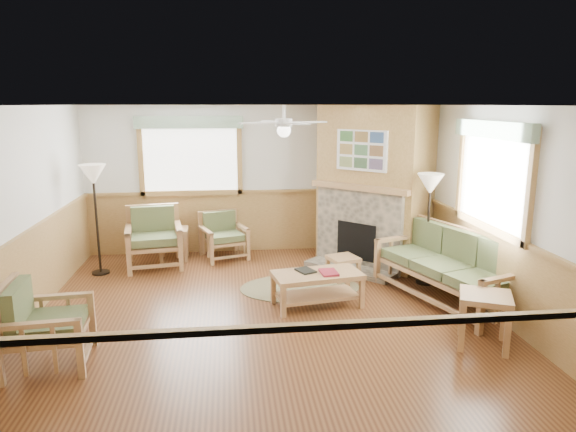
{
  "coord_description": "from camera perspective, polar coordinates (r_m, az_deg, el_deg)",
  "views": [
    {
      "loc": [
        -0.43,
        -6.41,
        2.72
      ],
      "look_at": [
        0.4,
        0.7,
        1.15
      ],
      "focal_mm": 32.0,
      "sensor_mm": 36.0,
      "label": 1
    }
  ],
  "objects": [
    {
      "name": "window_back",
      "position": [
        9.39,
        -10.95,
        11.0
      ],
      "size": [
        1.9,
        0.16,
        1.5
      ],
      "primitive_type": null,
      "color": "white",
      "rests_on": "wall_back"
    },
    {
      "name": "wall_left",
      "position": [
        7.04,
        -27.92,
        -0.31
      ],
      "size": [
        0.02,
        6.0,
        2.7
      ],
      "primitive_type": "cube",
      "color": "silver",
      "rests_on": "floor"
    },
    {
      "name": "floor_lamp_left",
      "position": [
        8.76,
        -20.5,
        -0.4
      ],
      "size": [
        0.47,
        0.47,
        1.8
      ],
      "primitive_type": null,
      "rotation": [
        0.0,
        0.0,
        0.14
      ],
      "color": "black",
      "rests_on": "floor"
    },
    {
      "name": "floor",
      "position": [
        6.98,
        -2.64,
        -10.63
      ],
      "size": [
        6.0,
        6.0,
        0.01
      ],
      "primitive_type": "cube",
      "color": "#5C3319",
      "rests_on": "ground"
    },
    {
      "name": "book_red",
      "position": [
        6.98,
        4.56,
        -6.15
      ],
      "size": [
        0.24,
        0.31,
        0.03
      ],
      "primitive_type": "cube",
      "rotation": [
        0.0,
        0.0,
        0.07
      ],
      "color": "maroon",
      "rests_on": "coffee_table"
    },
    {
      "name": "ceiling",
      "position": [
        6.42,
        -2.89,
        12.18
      ],
      "size": [
        6.0,
        6.0,
        0.01
      ],
      "primitive_type": "cube",
      "color": "white",
      "rests_on": "floor"
    },
    {
      "name": "coffee_table",
      "position": [
        7.09,
        3.24,
        -8.13
      ],
      "size": [
        1.28,
        0.79,
        0.48
      ],
      "primitive_type": null,
      "rotation": [
        0.0,
        0.0,
        0.17
      ],
      "color": "#A3794C",
      "rests_on": "floor"
    },
    {
      "name": "wainscot",
      "position": [
        6.78,
        -2.69,
        -6.31
      ],
      "size": [
        6.0,
        6.0,
        1.1
      ],
      "primitive_type": null,
      "color": "#9E7740",
      "rests_on": "floor"
    },
    {
      "name": "armchair_left",
      "position": [
        6.05,
        -25.17,
        -10.78
      ],
      "size": [
        0.89,
        0.89,
        0.92
      ],
      "primitive_type": null,
      "rotation": [
        0.0,
        0.0,
        1.66
      ],
      "color": "#A3794C",
      "rests_on": "floor"
    },
    {
      "name": "end_table_sofa",
      "position": [
        6.36,
        20.93,
        -10.76
      ],
      "size": [
        0.73,
        0.72,
        0.62
      ],
      "primitive_type": null,
      "rotation": [
        0.0,
        0.0,
        -0.43
      ],
      "color": "#A3794C",
      "rests_on": "floor"
    },
    {
      "name": "floor_lamp_right",
      "position": [
        8.05,
        15.27,
        -1.44
      ],
      "size": [
        0.47,
        0.47,
        1.72
      ],
      "primitive_type": null,
      "rotation": [
        0.0,
        0.0,
        -0.21
      ],
      "color": "black",
      "rests_on": "floor"
    },
    {
      "name": "fireplace",
      "position": [
        8.92,
        9.59,
        3.37
      ],
      "size": [
        3.11,
        3.11,
        2.7
      ],
      "primitive_type": null,
      "rotation": [
        0.0,
        0.0,
        -0.79
      ],
      "color": "#9E7740",
      "rests_on": "floor"
    },
    {
      "name": "sofa",
      "position": [
        7.52,
        17.11,
        -5.41
      ],
      "size": [
        2.32,
        1.55,
        0.99
      ],
      "primitive_type": null,
      "rotation": [
        0.0,
        0.0,
        -1.23
      ],
      "color": "#A3794C",
      "rests_on": "floor"
    },
    {
      "name": "book_dark",
      "position": [
        7.04,
        1.96,
        -5.99
      ],
      "size": [
        0.29,
        0.33,
        0.02
      ],
      "primitive_type": "cube",
      "rotation": [
        0.0,
        0.0,
        0.43
      ],
      "color": "black",
      "rests_on": "coffee_table"
    },
    {
      "name": "window_right",
      "position": [
        7.07,
        22.32,
        9.93
      ],
      "size": [
        0.16,
        1.9,
        1.5
      ],
      "primitive_type": null,
      "color": "white",
      "rests_on": "wall_right"
    },
    {
      "name": "wall_right",
      "position": [
        7.39,
        21.11,
        0.86
      ],
      "size": [
        0.02,
        6.0,
        2.7
      ],
      "primitive_type": "cube",
      "color": "silver",
      "rests_on": "floor"
    },
    {
      "name": "armchair_back_left",
      "position": [
        8.96,
        -14.66,
        -2.37
      ],
      "size": [
        1.02,
        1.02,
        1.01
      ],
      "primitive_type": null,
      "rotation": [
        0.0,
        0.0,
        0.15
      ],
      "color": "#A3794C",
      "rests_on": "floor"
    },
    {
      "name": "footstool",
      "position": [
        8.17,
        6.12,
        -5.76
      ],
      "size": [
        0.54,
        0.54,
        0.37
      ],
      "primitive_type": null,
      "rotation": [
        0.0,
        0.0,
        0.31
      ],
      "color": "#A3794C",
      "rests_on": "floor"
    },
    {
      "name": "ceiling_fan",
      "position": [
        6.75,
        -0.46,
        11.87
      ],
      "size": [
        1.59,
        1.59,
        0.36
      ],
      "primitive_type": null,
      "rotation": [
        0.0,
        0.0,
        0.35
      ],
      "color": "white",
      "rests_on": "ceiling"
    },
    {
      "name": "end_table_chairs",
      "position": [
        9.34,
        -12.54,
        -3.07
      ],
      "size": [
        0.52,
        0.5,
        0.56
      ],
      "primitive_type": null,
      "rotation": [
        0.0,
        0.0,
        0.03
      ],
      "color": "#A3794C",
      "rests_on": "floor"
    },
    {
      "name": "wall_front",
      "position": [
        3.7,
        0.49,
        -9.37
      ],
      "size": [
        6.0,
        0.02,
        2.7
      ],
      "primitive_type": "cube",
      "color": "silver",
      "rests_on": "floor"
    },
    {
      "name": "wall_back",
      "position": [
        9.52,
        -4.01,
        4.07
      ],
      "size": [
        6.0,
        0.02,
        2.7
      ],
      "primitive_type": "cube",
      "color": "silver",
      "rests_on": "floor"
    },
    {
      "name": "braided_rug",
      "position": [
        7.82,
        1.33,
        -7.95
      ],
      "size": [
        2.38,
        2.38,
        0.01
      ],
      "primitive_type": "cylinder",
      "rotation": [
        0.0,
        0.0,
        -0.41
      ],
      "color": "brown",
      "rests_on": "floor"
    },
    {
      "name": "armchair_back_right",
      "position": [
        9.25,
        -7.15,
        -2.19
      ],
      "size": [
        0.93,
        0.93,
        0.82
      ],
      "primitive_type": null,
      "rotation": [
        0.0,
        0.0,
        0.33
      ],
      "color": "#A3794C",
      "rests_on": "floor"
    }
  ]
}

